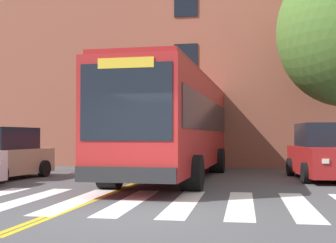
{
  "coord_description": "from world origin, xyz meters",
  "views": [
    {
      "loc": [
        2.34,
        -8.41,
        1.48
      ],
      "look_at": [
        -0.62,
        6.82,
        1.96
      ],
      "focal_mm": 50.0,
      "sensor_mm": 36.0,
      "label": 1
    }
  ],
  "objects": [
    {
      "name": "ground_plane",
      "position": [
        0.0,
        0.0,
        0.0
      ],
      "size": [
        120.0,
        120.0,
        0.0
      ],
      "primitive_type": "plane",
      "color": "#4C4C4F"
    },
    {
      "name": "crosswalk",
      "position": [
        0.72,
        1.83,
        0.0
      ],
      "size": [
        15.41,
        4.78,
        0.01
      ],
      "color": "white",
      "rests_on": "ground"
    },
    {
      "name": "lane_line_yellow_inner",
      "position": [
        -1.53,
        15.83,
        0.0
      ],
      "size": [
        0.12,
        36.0,
        0.01
      ],
      "primitive_type": "cube",
      "color": "gold",
      "rests_on": "ground"
    },
    {
      "name": "lane_line_yellow_outer",
      "position": [
        -1.37,
        15.83,
        0.0
      ],
      "size": [
        0.12,
        36.0,
        0.01
      ],
      "primitive_type": "cube",
      "color": "gold",
      "rests_on": "ground"
    },
    {
      "name": "city_bus",
      "position": [
        -0.53,
        7.79,
        1.94
      ],
      "size": [
        3.01,
        12.1,
        3.55
      ],
      "color": "#B22323",
      "rests_on": "ground"
    },
    {
      "name": "car_tan_near_lane",
      "position": [
        -6.29,
        6.22,
        0.82
      ],
      "size": [
        2.24,
        4.23,
        1.78
      ],
      "color": "tan",
      "rests_on": "ground"
    },
    {
      "name": "car_red_far_lane",
      "position": [
        4.57,
        8.25,
        0.86
      ],
      "size": [
        2.46,
        4.65,
        1.92
      ],
      "color": "#AD1E1E",
      "rests_on": "ground"
    },
    {
      "name": "car_silver_behind_bus",
      "position": [
        -1.1,
        16.89,
        0.79
      ],
      "size": [
        2.49,
        4.79,
        1.73
      ],
      "color": "#B7BABF",
      "rests_on": "ground"
    },
    {
      "name": "building_facade",
      "position": [
        -0.98,
        17.48,
        4.79
      ],
      "size": [
        36.43,
        9.1,
        9.58
      ],
      "color": "#9E5642",
      "rests_on": "ground"
    }
  ]
}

